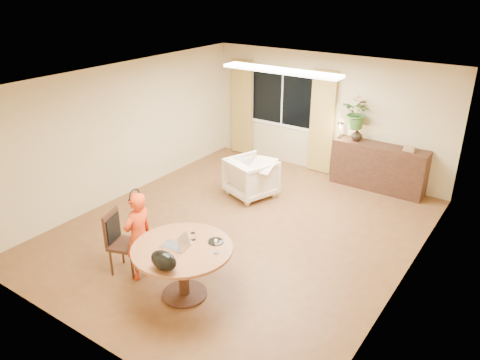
{
  "coord_description": "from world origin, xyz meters",
  "views": [
    {
      "loc": [
        4.02,
        -5.85,
        4.1
      ],
      "look_at": [
        0.11,
        -0.2,
        1.05
      ],
      "focal_mm": 35.0,
      "sensor_mm": 36.0,
      "label": 1
    }
  ],
  "objects_px": {
    "dining_chair": "(126,243)",
    "child": "(139,236)",
    "sideboard": "(379,167)",
    "dining_table": "(183,258)",
    "armchair": "(251,177)"
  },
  "relations": [
    {
      "from": "dining_table",
      "to": "dining_chair",
      "type": "height_order",
      "value": "dining_chair"
    },
    {
      "from": "sideboard",
      "to": "child",
      "type": "bearing_deg",
      "value": -109.76
    },
    {
      "from": "child",
      "to": "sideboard",
      "type": "distance_m",
      "value": 5.26
    },
    {
      "from": "child",
      "to": "sideboard",
      "type": "xyz_separation_m",
      "value": [
        1.78,
        4.95,
        -0.2
      ]
    },
    {
      "from": "child",
      "to": "dining_chair",
      "type": "bearing_deg",
      "value": -80.18
    },
    {
      "from": "dining_table",
      "to": "sideboard",
      "type": "xyz_separation_m",
      "value": [
        0.96,
        4.94,
        -0.13
      ]
    },
    {
      "from": "dining_table",
      "to": "dining_chair",
      "type": "distance_m",
      "value": 1.09
    },
    {
      "from": "child",
      "to": "armchair",
      "type": "distance_m",
      "value": 3.21
    },
    {
      "from": "dining_chair",
      "to": "child",
      "type": "height_order",
      "value": "child"
    },
    {
      "from": "dining_chair",
      "to": "sideboard",
      "type": "bearing_deg",
      "value": 48.98
    },
    {
      "from": "dining_table",
      "to": "sideboard",
      "type": "bearing_deg",
      "value": 79.04
    },
    {
      "from": "child",
      "to": "armchair",
      "type": "bearing_deg",
      "value": -175.03
    },
    {
      "from": "dining_chair",
      "to": "sideboard",
      "type": "relative_size",
      "value": 0.51
    },
    {
      "from": "armchair",
      "to": "dining_table",
      "type": "bearing_deg",
      "value": 126.99
    },
    {
      "from": "dining_chair",
      "to": "dining_table",
      "type": "bearing_deg",
      "value": -16.65
    }
  ]
}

